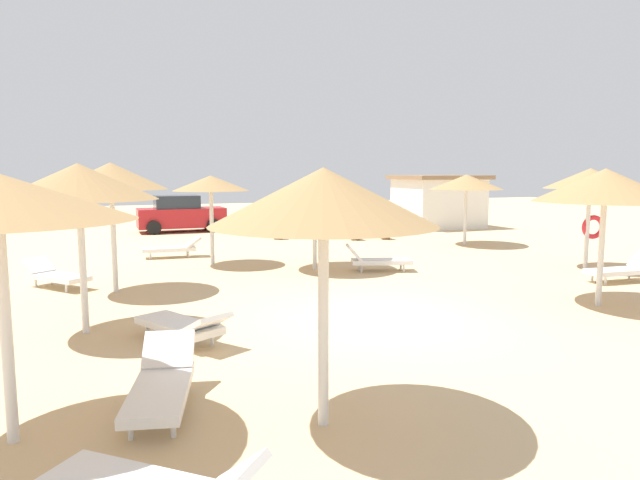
{
  "coord_description": "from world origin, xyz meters",
  "views": [
    {
      "loc": [
        -4.85,
        -9.25,
        2.82
      ],
      "look_at": [
        0.0,
        3.0,
        1.2
      ],
      "focal_mm": 31.16,
      "sensor_mm": 36.0,
      "label": 1
    }
  ],
  "objects_px": {
    "parasol_1": "(211,184)",
    "lounger_6": "(55,275)",
    "lounger_0": "(623,269)",
    "lounger_4": "(162,384)",
    "lounger_3": "(377,260)",
    "parked_car": "(180,214)",
    "bench_2": "(350,231)",
    "parasol_8": "(467,182)",
    "bench_1": "(380,230)",
    "lounger_1": "(173,248)",
    "parasol_6": "(111,177)",
    "parasol_7": "(605,186)",
    "parasol_5": "(78,182)",
    "parasol_3": "(315,188)",
    "beach_cabana": "(438,201)",
    "bench_0": "(275,230)",
    "parasol_2": "(323,198)",
    "parasol_0": "(590,180)",
    "lounger_5": "(183,325)"
  },
  "relations": [
    {
      "from": "parasol_1",
      "to": "lounger_6",
      "type": "relative_size",
      "value": 1.43
    },
    {
      "from": "lounger_0",
      "to": "parasol_1",
      "type": "bearing_deg",
      "value": 145.21
    },
    {
      "from": "lounger_4",
      "to": "parasol_1",
      "type": "bearing_deg",
      "value": 76.05
    },
    {
      "from": "lounger_3",
      "to": "parked_car",
      "type": "xyz_separation_m",
      "value": [
        -3.77,
        12.83,
        0.5
      ]
    },
    {
      "from": "lounger_0",
      "to": "lounger_6",
      "type": "xyz_separation_m",
      "value": [
        -13.56,
        4.57,
        -0.01
      ]
    },
    {
      "from": "parasol_1",
      "to": "bench_2",
      "type": "xyz_separation_m",
      "value": [
        6.66,
        4.48,
        -2.12
      ]
    },
    {
      "from": "parasol_8",
      "to": "bench_2",
      "type": "distance_m",
      "value": 5.2
    },
    {
      "from": "parasol_8",
      "to": "bench_1",
      "type": "bearing_deg",
      "value": 122.69
    },
    {
      "from": "parasol_1",
      "to": "lounger_1",
      "type": "xyz_separation_m",
      "value": [
        -0.92,
        1.98,
        -2.15
      ]
    },
    {
      "from": "parasol_6",
      "to": "parasol_7",
      "type": "distance_m",
      "value": 10.8
    },
    {
      "from": "parasol_5",
      "to": "bench_2",
      "type": "height_order",
      "value": "parasol_5"
    },
    {
      "from": "parasol_1",
      "to": "lounger_3",
      "type": "xyz_separation_m",
      "value": [
        4.16,
        -2.79,
        -2.14
      ]
    },
    {
      "from": "parasol_1",
      "to": "parasol_8",
      "type": "bearing_deg",
      "value": 6.13
    },
    {
      "from": "parasol_3",
      "to": "bench_2",
      "type": "bearing_deg",
      "value": 57.49
    },
    {
      "from": "lounger_6",
      "to": "beach_cabana",
      "type": "bearing_deg",
      "value": 28.29
    },
    {
      "from": "parasol_6",
      "to": "bench_0",
      "type": "xyz_separation_m",
      "value": [
        6.66,
        8.99,
        -2.37
      ]
    },
    {
      "from": "lounger_6",
      "to": "beach_cabana",
      "type": "xyz_separation_m",
      "value": [
        17.08,
        9.19,
        1.03
      ]
    },
    {
      "from": "parasol_2",
      "to": "parasol_6",
      "type": "height_order",
      "value": "parasol_6"
    },
    {
      "from": "lounger_6",
      "to": "bench_1",
      "type": "xyz_separation_m",
      "value": [
        12.17,
        6.18,
        0.03
      ]
    },
    {
      "from": "parasol_3",
      "to": "bench_0",
      "type": "bearing_deg",
      "value": 81.35
    },
    {
      "from": "parasol_0",
      "to": "bench_0",
      "type": "relative_size",
      "value": 1.93
    },
    {
      "from": "lounger_3",
      "to": "bench_1",
      "type": "xyz_separation_m",
      "value": [
        3.79,
        7.05,
        0.02
      ]
    },
    {
      "from": "parasol_6",
      "to": "parked_car",
      "type": "relative_size",
      "value": 0.76
    },
    {
      "from": "parasol_2",
      "to": "bench_0",
      "type": "height_order",
      "value": "parasol_2"
    },
    {
      "from": "parasol_2",
      "to": "parasol_3",
      "type": "relative_size",
      "value": 0.99
    },
    {
      "from": "lounger_0",
      "to": "parasol_2",
      "type": "bearing_deg",
      "value": -155.2
    },
    {
      "from": "parasol_0",
      "to": "lounger_1",
      "type": "relative_size",
      "value": 1.51
    },
    {
      "from": "parasol_6",
      "to": "parked_car",
      "type": "height_order",
      "value": "parasol_6"
    },
    {
      "from": "lounger_1",
      "to": "bench_2",
      "type": "bearing_deg",
      "value": 18.24
    },
    {
      "from": "lounger_1",
      "to": "lounger_6",
      "type": "height_order",
      "value": "lounger_6"
    },
    {
      "from": "parasol_3",
      "to": "bench_2",
      "type": "distance_m",
      "value": 7.78
    },
    {
      "from": "parasol_3",
      "to": "lounger_1",
      "type": "xyz_separation_m",
      "value": [
        -3.54,
        3.84,
        -2.04
      ]
    },
    {
      "from": "bench_1",
      "to": "parasol_6",
      "type": "bearing_deg",
      "value": -145.99
    },
    {
      "from": "parasol_0",
      "to": "parasol_7",
      "type": "height_order",
      "value": "parasol_0"
    },
    {
      "from": "lounger_1",
      "to": "lounger_5",
      "type": "height_order",
      "value": "lounger_1"
    },
    {
      "from": "bench_0",
      "to": "bench_2",
      "type": "xyz_separation_m",
      "value": [
        2.85,
        -1.48,
        0.0
      ]
    },
    {
      "from": "parasol_2",
      "to": "lounger_3",
      "type": "relative_size",
      "value": 1.46
    },
    {
      "from": "parasol_1",
      "to": "lounger_0",
      "type": "distance_m",
      "value": 11.59
    },
    {
      "from": "parasol_8",
      "to": "bench_2",
      "type": "xyz_separation_m",
      "value": [
        -3.33,
        3.41,
        -2.08
      ]
    },
    {
      "from": "parasol_6",
      "to": "bench_0",
      "type": "height_order",
      "value": "parasol_6"
    },
    {
      "from": "parasol_6",
      "to": "lounger_0",
      "type": "relative_size",
      "value": 1.58
    },
    {
      "from": "lounger_5",
      "to": "lounger_1",
      "type": "bearing_deg",
      "value": 84.07
    },
    {
      "from": "lounger_5",
      "to": "parasol_5",
      "type": "bearing_deg",
      "value": 141.55
    },
    {
      "from": "lounger_1",
      "to": "parked_car",
      "type": "height_order",
      "value": "parked_car"
    },
    {
      "from": "parasol_7",
      "to": "parked_car",
      "type": "distance_m",
      "value": 19.35
    },
    {
      "from": "bench_2",
      "to": "parasol_8",
      "type": "bearing_deg",
      "value": -45.62
    },
    {
      "from": "lounger_1",
      "to": "lounger_5",
      "type": "distance_m",
      "value": 9.62
    },
    {
      "from": "parasol_7",
      "to": "lounger_0",
      "type": "distance_m",
      "value": 3.89
    },
    {
      "from": "parasol_2",
      "to": "bench_2",
      "type": "distance_m",
      "value": 17.56
    },
    {
      "from": "lounger_3",
      "to": "lounger_6",
      "type": "xyz_separation_m",
      "value": [
        -8.37,
        0.87,
        -0.01
      ]
    }
  ]
}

